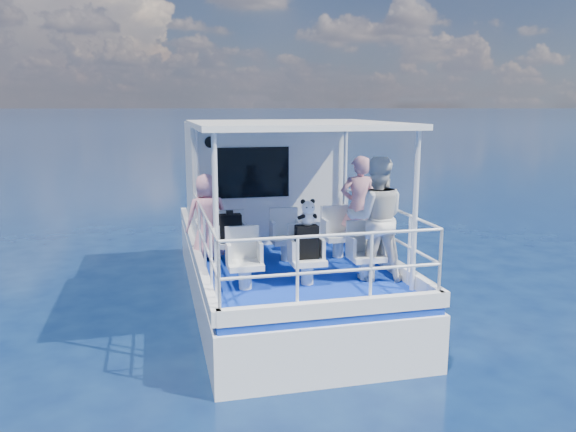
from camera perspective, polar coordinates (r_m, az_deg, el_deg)
The scene contains 20 objects.
ground at distance 9.44m, azimuth 0.11°, elevation -10.09°, with size 2000.00×2000.00×0.00m, color #08173C.
hull at distance 10.36m, azimuth -1.20°, elevation -8.14°, with size 3.00×7.00×1.60m, color white.
deck at distance 10.11m, azimuth -1.22°, elevation -3.59°, with size 2.90×6.90×0.10m, color #0A2693.
cabin at distance 11.15m, azimuth -2.67°, elevation 3.80°, with size 2.85×2.00×2.20m, color white.
canopy at distance 8.62m, azimuth 0.44°, elevation 9.28°, with size 3.00×3.20×0.08m, color white.
canopy_posts at distance 8.68m, azimuth 0.51°, elevation 1.73°, with size 2.77×2.97×2.20m.
railings at distance 8.49m, azimuth 1.03°, elevation -2.62°, with size 2.84×3.59×1.00m, color white, non-canonical shape.
seat_port_fwd at distance 9.14m, azimuth -5.69°, elevation -3.69°, with size 0.48×0.46×0.38m, color silver.
seat_center_fwd at distance 9.30m, azimuth -0.17°, elevation -3.37°, with size 0.48×0.46×0.38m, color silver.
seat_stbd_fwd at distance 9.54m, azimuth 5.10°, elevation -3.05°, with size 0.48×0.46×0.38m, color silver.
seat_port_aft at distance 7.90m, azimuth -4.39°, elevation -6.03°, with size 0.48×0.46×0.38m, color silver.
seat_center_aft at distance 8.08m, azimuth 1.96°, elevation -5.61°, with size 0.48×0.46×0.38m, color silver.
seat_stbd_aft at distance 8.36m, azimuth 7.94°, elevation -5.15°, with size 0.48×0.46×0.38m, color silver.
passenger_port_fwd at distance 9.36m, azimuth -8.20°, elevation -0.08°, with size 0.54×0.38×1.43m, color pink.
passenger_stbd_fwd at distance 9.50m, azimuth 7.20°, elevation 0.96°, with size 0.62×0.41×1.71m, color pink.
passenger_stbd_aft at distance 8.25m, azimuth 8.91°, elevation -0.27°, with size 0.88×0.69×1.81m, color white.
backpack_port at distance 8.96m, azimuth -5.87°, elevation -1.25°, with size 0.34×0.19×0.45m, color black.
backpack_center at distance 7.98m, azimuth 1.91°, elevation -2.65°, with size 0.32×0.18×0.47m, color black.
compact_camera at distance 8.90m, azimuth -5.96°, elevation 0.35°, with size 0.11×0.06×0.06m, color black.
panda at distance 7.91m, azimuth 2.02°, elevation 0.37°, with size 0.24×0.20×0.37m, color white, non-canonical shape.
Camera 1 is at (-2.07, -8.56, 3.41)m, focal length 35.00 mm.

